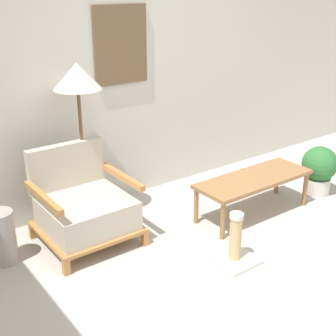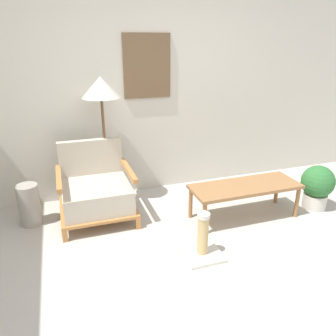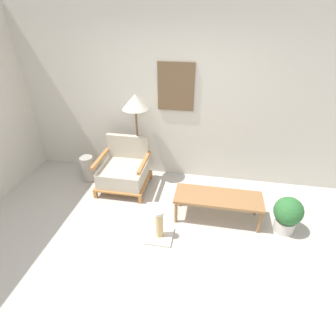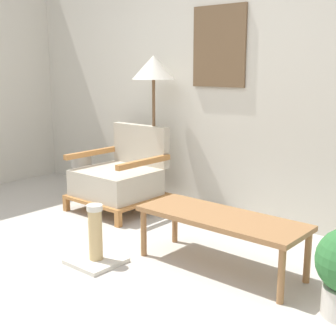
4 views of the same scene
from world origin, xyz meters
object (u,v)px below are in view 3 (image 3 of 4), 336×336
at_px(armchair, 124,170).
at_px(vase, 88,169).
at_px(coffee_table, 218,199).
at_px(potted_plant, 288,214).
at_px(floor_lamp, 136,107).
at_px(scratching_post, 159,229).

xyz_separation_m(armchair, vase, (-0.69, 0.09, -0.09)).
bearing_deg(armchair, coffee_table, -18.56).
height_order(coffee_table, potted_plant, potted_plant).
xyz_separation_m(coffee_table, vase, (-2.21, 0.60, -0.12)).
bearing_deg(floor_lamp, armchair, -118.89).
bearing_deg(armchair, vase, 172.80).
bearing_deg(floor_lamp, vase, -165.47).
distance_m(armchair, vase, 0.70).
relative_size(coffee_table, potted_plant, 2.30).
bearing_deg(vase, scratching_post, -36.45).
height_order(vase, scratching_post, vase).
bearing_deg(floor_lamp, coffee_table, -31.22).
xyz_separation_m(floor_lamp, potted_plant, (2.25, -0.89, -1.00)).
relative_size(floor_lamp, scratching_post, 3.42).
relative_size(floor_lamp, potted_plant, 2.86).
relative_size(vase, potted_plant, 0.86).
bearing_deg(coffee_table, potted_plant, -4.77).
bearing_deg(floor_lamp, scratching_post, -64.41).
distance_m(potted_plant, scratching_post, 1.68).
xyz_separation_m(floor_lamp, vase, (-0.86, -0.22, -1.06)).
relative_size(coffee_table, scratching_post, 2.75).
bearing_deg(vase, armchair, -7.20).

